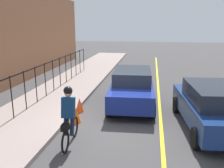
% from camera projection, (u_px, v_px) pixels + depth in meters
% --- Properties ---
extents(ground_plane, '(80.00, 80.00, 0.00)m').
position_uv_depth(ground_plane, '(117.00, 124.00, 8.86)').
color(ground_plane, '#423F40').
extents(lane_line_centre, '(36.00, 0.12, 0.01)m').
position_uv_depth(lane_line_centre, '(161.00, 127.00, 8.61)').
color(lane_line_centre, yellow).
rests_on(lane_line_centre, ground).
extents(sidewalk, '(40.00, 3.20, 0.15)m').
position_uv_depth(sidewalk, '(30.00, 116.00, 9.38)').
color(sidewalk, gray).
rests_on(sidewalk, ground).
extents(iron_fence, '(16.21, 0.04, 1.60)m').
position_uv_depth(iron_fence, '(30.00, 81.00, 10.12)').
color(iron_fence, black).
rests_on(iron_fence, sidewalk).
extents(cyclist_lead, '(1.71, 0.38, 1.83)m').
position_uv_depth(cyclist_lead, '(69.00, 117.00, 7.12)').
color(cyclist_lead, black).
rests_on(cyclist_lead, ground).
extents(patrol_sedan, '(4.56, 2.27, 1.58)m').
position_uv_depth(patrol_sedan, '(212.00, 106.00, 8.29)').
color(patrol_sedan, navy).
rests_on(patrol_sedan, ground).
extents(parked_sedan_rear, '(4.48, 2.09, 1.58)m').
position_uv_depth(parked_sedan_rear, '(132.00, 87.00, 10.78)').
color(parked_sedan_rear, navy).
rests_on(parked_sedan_rear, ground).
extents(traffic_cone_near, '(0.36, 0.36, 0.60)m').
position_uv_depth(traffic_cone_near, '(80.00, 105.00, 9.99)').
color(traffic_cone_near, '#E94C19').
rests_on(traffic_cone_near, ground).
extents(traffic_cone_far, '(0.36, 0.36, 0.57)m').
position_uv_depth(traffic_cone_far, '(76.00, 115.00, 8.91)').
color(traffic_cone_far, '#F05A12').
rests_on(traffic_cone_far, ground).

